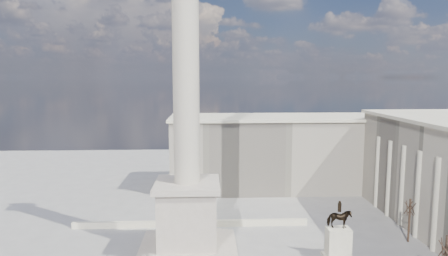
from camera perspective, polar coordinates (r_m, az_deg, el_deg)
nelsons_column at (r=56.06m, az=-5.30°, el=-5.58°), size 14.00×14.00×49.85m
balustrade_wall at (r=70.18m, az=-4.75°, el=-13.46°), size 40.00×0.60×1.10m
building_northeast at (r=92.82m, az=8.23°, el=-3.39°), size 51.00×17.00×16.60m
equestrian_statue at (r=60.08m, az=16.02°, el=-14.95°), size 4.03×3.02×8.38m
bare_tree_near at (r=53.28m, az=29.20°, el=-14.59°), size 1.84×1.84×8.05m
bare_tree_mid at (r=68.64m, az=25.05°, el=-10.11°), size 1.89×1.89×7.18m
bare_tree_far at (r=70.62m, az=28.78°, el=-9.16°), size 2.01×2.01×8.22m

